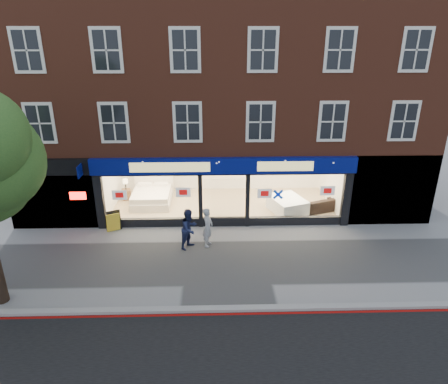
{
  "coord_description": "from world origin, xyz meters",
  "views": [
    {
      "loc": [
        -0.45,
        -13.28,
        8.33
      ],
      "look_at": [
        -0.02,
        2.5,
        1.89
      ],
      "focal_mm": 32.0,
      "sensor_mm": 36.0,
      "label": 1
    }
  ],
  "objects_px": {
    "display_bed": "(152,196)",
    "a_board": "(114,221)",
    "sofa": "(317,205)",
    "mattress_stack": "(287,205)",
    "pedestrian_grey": "(208,227)",
    "pedestrian_blue": "(189,229)"
  },
  "relations": [
    {
      "from": "display_bed",
      "to": "sofa",
      "type": "relative_size",
      "value": 1.12
    },
    {
      "from": "display_bed",
      "to": "pedestrian_blue",
      "type": "distance_m",
      "value": 4.94
    },
    {
      "from": "sofa",
      "to": "pedestrian_grey",
      "type": "relative_size",
      "value": 1.29
    },
    {
      "from": "display_bed",
      "to": "pedestrian_grey",
      "type": "relative_size",
      "value": 1.45
    },
    {
      "from": "display_bed",
      "to": "a_board",
      "type": "xyz_separation_m",
      "value": [
        -1.29,
        -2.88,
        -0.02
      ]
    },
    {
      "from": "display_bed",
      "to": "mattress_stack",
      "type": "xyz_separation_m",
      "value": [
        6.71,
        -1.29,
        -0.02
      ]
    },
    {
      "from": "sofa",
      "to": "a_board",
      "type": "height_order",
      "value": "a_board"
    },
    {
      "from": "display_bed",
      "to": "a_board",
      "type": "relative_size",
      "value": 2.63
    },
    {
      "from": "mattress_stack",
      "to": "a_board",
      "type": "height_order",
      "value": "a_board"
    },
    {
      "from": "pedestrian_blue",
      "to": "display_bed",
      "type": "bearing_deg",
      "value": 61.62
    },
    {
      "from": "display_bed",
      "to": "mattress_stack",
      "type": "height_order",
      "value": "display_bed"
    },
    {
      "from": "pedestrian_blue",
      "to": "pedestrian_grey",
      "type": "bearing_deg",
      "value": -42.01
    },
    {
      "from": "pedestrian_grey",
      "to": "a_board",
      "type": "bearing_deg",
      "value": 87.29
    },
    {
      "from": "a_board",
      "to": "pedestrian_grey",
      "type": "height_order",
      "value": "pedestrian_grey"
    },
    {
      "from": "mattress_stack",
      "to": "sofa",
      "type": "xyz_separation_m",
      "value": [
        1.5,
        0.07,
        -0.04
      ]
    },
    {
      "from": "pedestrian_grey",
      "to": "display_bed",
      "type": "bearing_deg",
      "value": 49.82
    },
    {
      "from": "sofa",
      "to": "pedestrian_grey",
      "type": "distance_m",
      "value": 6.15
    },
    {
      "from": "sofa",
      "to": "a_board",
      "type": "distance_m",
      "value": 9.64
    },
    {
      "from": "sofa",
      "to": "a_board",
      "type": "xyz_separation_m",
      "value": [
        -9.5,
        -1.66,
        0.04
      ]
    },
    {
      "from": "sofa",
      "to": "pedestrian_grey",
      "type": "bearing_deg",
      "value": 10.43
    },
    {
      "from": "mattress_stack",
      "to": "display_bed",
      "type": "bearing_deg",
      "value": 169.15
    },
    {
      "from": "display_bed",
      "to": "sofa",
      "type": "height_order",
      "value": "display_bed"
    }
  ]
}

